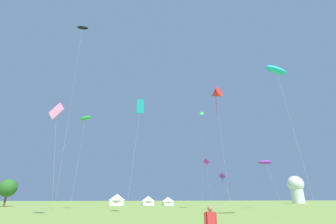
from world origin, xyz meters
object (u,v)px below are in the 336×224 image
at_px(kite_purple_diamond, 222,177).
at_px(kite_cyan_box, 140,107).
at_px(kite_red_delta, 216,94).
at_px(tree_distant_left, 8,188).
at_px(kite_cyan_parafoil, 276,70).
at_px(kite_pink_diamond, 56,111).
at_px(festival_tent_center, 117,199).
at_px(kite_green_parafoil, 85,118).
at_px(observatory_dome, 296,188).
at_px(kite_green_diamond, 202,118).
at_px(festival_tent_right, 168,201).
at_px(kite_purple_parafoil, 265,162).
at_px(kite_magenta_diamond, 206,163).
at_px(kite_black_parafoil, 83,28).
at_px(festival_tent_left, 148,200).

height_order(kite_purple_diamond, kite_cyan_box, kite_cyan_box).
distance_m(kite_red_delta, tree_distant_left, 58.24).
bearing_deg(kite_cyan_parafoil, kite_cyan_box, 147.23).
xyz_separation_m(kite_red_delta, kite_pink_diamond, (-27.66, -10.59, -9.60)).
relative_size(kite_purple_diamond, festival_tent_center, 1.41).
relative_size(kite_green_parafoil, tree_distant_left, 2.72).
distance_m(kite_red_delta, kite_pink_diamond, 31.13).
relative_size(kite_purple_diamond, observatory_dome, 0.64).
height_order(kite_green_diamond, kite_red_delta, kite_green_diamond).
height_order(kite_green_parafoil, festival_tent_center, kite_green_parafoil).
bearing_deg(kite_green_parafoil, observatory_dome, 27.78).
bearing_deg(kite_red_delta, kite_cyan_parafoil, -88.34).
bearing_deg(kite_green_diamond, kite_cyan_box, -124.52).
distance_m(festival_tent_center, observatory_dome, 73.49).
distance_m(kite_cyan_box, tree_distant_left, 49.33).
relative_size(kite_cyan_parafoil, festival_tent_right, 4.94).
bearing_deg(kite_purple_parafoil, kite_magenta_diamond, 122.92).
xyz_separation_m(kite_green_parafoil, kite_cyan_parafoil, (27.33, -25.19, -0.23)).
relative_size(kite_cyan_parafoil, kite_cyan_box, 1.09).
height_order(kite_green_diamond, kite_cyan_box, kite_green_diamond).
relative_size(kite_purple_parafoil, kite_cyan_box, 0.60).
xyz_separation_m(kite_black_parafoil, festival_tent_center, (8.57, 33.31, -33.00)).
relative_size(kite_pink_diamond, observatory_dome, 1.36).
bearing_deg(kite_magenta_diamond, kite_cyan_parafoil, -94.25).
bearing_deg(kite_red_delta, kite_pink_diamond, -159.04).
bearing_deg(kite_red_delta, tree_distant_left, 149.81).
relative_size(kite_cyan_box, festival_tent_left, 4.10).
xyz_separation_m(kite_green_parafoil, kite_black_parafoil, (-1.53, -7.22, 16.97)).
xyz_separation_m(kite_purple_parafoil, kite_cyan_box, (-28.09, -12.56, 6.16)).
relative_size(kite_purple_parafoil, observatory_dome, 0.92).
height_order(kite_magenta_diamond, kite_cyan_box, kite_cyan_box).
relative_size(kite_green_diamond, tree_distant_left, 3.93).
relative_size(observatory_dome, tree_distant_left, 1.59).
xyz_separation_m(kite_red_delta, kite_magenta_diamond, (3.28, 17.56, -11.88)).
bearing_deg(festival_tent_left, kite_cyan_box, -97.85).
xyz_separation_m(kite_magenta_diamond, festival_tent_left, (-13.84, 14.59, -9.44)).
distance_m(kite_green_parafoil, tree_distant_left, 33.04).
height_order(kite_green_diamond, tree_distant_left, kite_green_diamond).
xyz_separation_m(kite_purple_parafoil, festival_tent_left, (-22.51, 27.98, -7.90)).
xyz_separation_m(festival_tent_right, observatory_dome, (56.48, 15.40, 4.68)).
bearing_deg(kite_magenta_diamond, kite_green_diamond, 81.72).
height_order(kite_purple_parafoil, festival_tent_center, kite_purple_parafoil).
height_order(kite_red_delta, kite_cyan_parafoil, kite_red_delta).
distance_m(kite_purple_parafoil, festival_tent_left, 36.76).
distance_m(kite_green_parafoil, festival_tent_center, 31.42).
distance_m(kite_purple_diamond, tree_distant_left, 55.02).
bearing_deg(kite_purple_diamond, kite_cyan_box, -144.84).
relative_size(kite_cyan_box, kite_pink_diamond, 1.14).
relative_size(kite_black_parafoil, kite_pink_diamond, 2.41).
relative_size(kite_purple_parafoil, kite_pink_diamond, 0.68).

